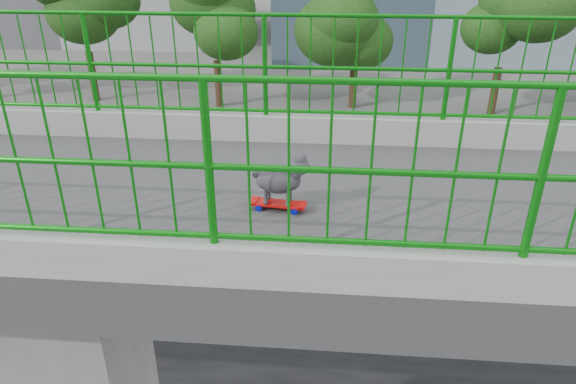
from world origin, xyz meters
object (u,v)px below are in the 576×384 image
(poodle, at_px, (281,178))
(car_4, at_px, (295,136))
(skateboard, at_px, (278,204))
(car_3, at_px, (225,161))
(car_2, at_px, (516,205))

(poodle, relative_size, car_4, 0.12)
(poodle, height_order, car_4, poodle)
(skateboard, distance_m, car_4, 20.18)
(car_3, bearing_deg, poodle, -165.96)
(poodle, distance_m, car_4, 20.26)
(car_2, relative_size, car_4, 1.20)
(poodle, xyz_separation_m, car_4, (-19.14, -1.22, -6.54))
(skateboard, xyz_separation_m, car_2, (-12.74, 7.02, -6.30))
(skateboard, relative_size, car_3, 0.11)
(car_4, bearing_deg, poodle, -176.35)
(poodle, xyz_separation_m, car_3, (-15.94, -3.99, -6.62))
(poodle, distance_m, car_2, 15.95)
(car_2, relative_size, car_3, 1.15)
(skateboard, height_order, poodle, poodle)
(skateboard, height_order, car_4, skateboard)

